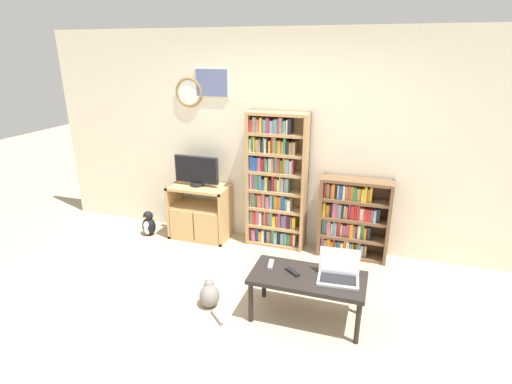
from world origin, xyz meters
The scene contains 12 objects.
ground_plane centered at (0.00, 0.00, 0.00)m, with size 18.00×18.00×0.00m, color tan.
wall_back centered at (-0.01, 1.98, 1.31)m, with size 6.47×0.09×2.60m.
tv_stand centered at (-1.11, 1.69, 0.36)m, with size 0.76×0.43×0.71m.
television centered at (-1.13, 1.72, 0.91)m, with size 0.58×0.18×0.39m.
bookshelf_tall centered at (-0.13, 1.82, 0.82)m, with size 0.73×0.25×1.68m.
bookshelf_short centered at (0.81, 1.81, 0.48)m, with size 0.81×0.27×0.97m.
coffee_table centered at (0.56, 0.45, 0.40)m, with size 1.03×0.50×0.44m.
laptop centered at (0.82, 0.49, 0.51)m, with size 0.38×0.30×0.25m.
remote_near_laptop centered at (0.42, 0.46, 0.45)m, with size 0.15×0.13×0.02m.
remote_far_from_laptop centered at (0.19, 0.53, 0.45)m, with size 0.07×0.16×0.02m.
cat centered at (-0.37, 0.35, 0.11)m, with size 0.38×0.40×0.26m.
penguin_figurine centered at (-1.79, 1.53, 0.15)m, with size 0.18×0.16×0.34m.
Camera 1 is at (1.08, -2.65, 2.36)m, focal length 28.00 mm.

